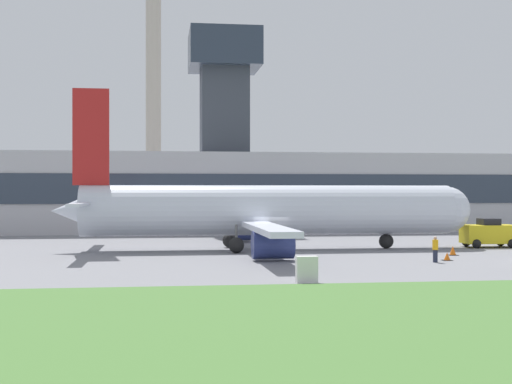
# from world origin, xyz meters

# --- Properties ---
(ground_plane) EXTENTS (400.00, 400.00, 0.00)m
(ground_plane) POSITION_xyz_m (0.00, 0.00, 0.00)
(ground_plane) COLOR gray
(terminal_building) EXTENTS (87.47, 15.29, 22.10)m
(terminal_building) POSITION_xyz_m (-0.05, 28.65, 4.70)
(terminal_building) COLOR #B2B2B7
(terminal_building) RESTS_ON ground_plane
(smokestack_left) EXTENTS (2.65, 2.65, 34.78)m
(smokestack_left) POSITION_xyz_m (-8.98, 58.29, 17.50)
(smokestack_left) COLOR #B2A899
(smokestack_left) RESTS_ON ground_plane
(airplane) EXTENTS (31.30, 30.07, 11.73)m
(airplane) POSITION_xyz_m (-0.31, 1.71, 2.88)
(airplane) COLOR silver
(airplane) RESTS_ON ground_plane
(pushback_tug) EXTENTS (4.07, 2.74, 2.23)m
(pushback_tug) POSITION_xyz_m (17.34, 1.82, 1.03)
(pushback_tug) COLOR yellow
(pushback_tug) RESTS_ON ground_plane
(ground_crew_person) EXTENTS (0.36, 0.36, 1.60)m
(ground_crew_person) POSITION_xyz_m (8.76, -8.80, 0.81)
(ground_crew_person) COLOR #23283D
(ground_crew_person) RESTS_ON ground_plane
(traffic_cone_near_nose) EXTENTS (0.59, 0.59, 0.52)m
(traffic_cone_near_nose) POSITION_xyz_m (9.94, -7.78, 0.23)
(traffic_cone_near_nose) COLOR black
(traffic_cone_near_nose) RESTS_ON ground_plane
(traffic_cone_wingtip) EXTENTS (0.64, 0.64, 0.65)m
(traffic_cone_wingtip) POSITION_xyz_m (11.77, -4.39, 0.30)
(traffic_cone_wingtip) COLOR black
(traffic_cone_wingtip) RESTS_ON ground_plane
(utility_cabinet) EXTENTS (1.01, 0.53, 1.26)m
(utility_cabinet) POSITION_xyz_m (-0.99, -17.15, 0.63)
(utility_cabinet) COLOR silver
(utility_cabinet) RESTS_ON ground_plane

